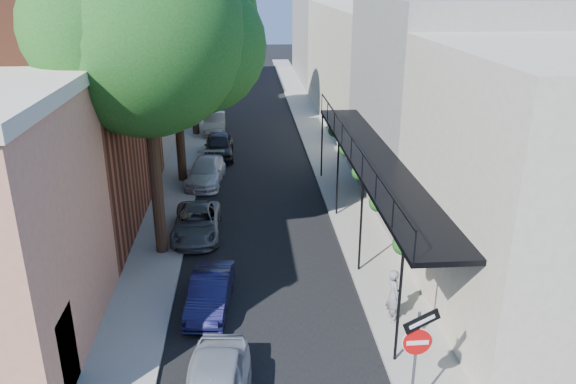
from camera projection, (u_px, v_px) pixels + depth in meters
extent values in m
cube|color=black|center=(253.00, 123.00, 40.07)|extent=(6.00, 64.00, 0.01)
cube|color=gray|center=(197.00, 123.00, 39.76)|extent=(2.00, 64.00, 0.12)
cube|color=gray|center=(309.00, 121.00, 40.34)|extent=(2.00, 64.00, 0.12)
cube|color=beige|center=(67.00, 352.00, 13.68)|extent=(0.10, 1.20, 2.20)
cube|color=brown|center=(6.00, 78.00, 22.31)|extent=(10.00, 12.00, 12.00)
cube|color=gray|center=(128.00, 25.00, 21.95)|extent=(0.06, 7.00, 4.00)
cube|color=gray|center=(105.00, 70.00, 34.09)|extent=(8.00, 12.00, 9.00)
cube|color=beige|center=(142.00, 38.00, 46.94)|extent=(8.00, 16.00, 10.00)
cube|color=tan|center=(164.00, 34.00, 60.33)|extent=(8.00, 12.00, 8.00)
cube|color=beige|center=(572.00, 187.00, 16.48)|extent=(8.00, 9.00, 8.00)
cube|color=gray|center=(458.00, 102.00, 25.14)|extent=(8.00, 10.00, 9.00)
cube|color=beige|center=(380.00, 65.00, 39.28)|extent=(8.00, 20.00, 8.00)
cube|color=gray|center=(339.00, 28.00, 55.68)|extent=(8.00, 16.00, 10.00)
cube|color=black|center=(376.00, 160.00, 20.50)|extent=(2.00, 16.00, 0.15)
cube|color=black|center=(352.00, 137.00, 20.12)|extent=(0.05, 16.00, 0.05)
cylinder|color=black|center=(399.00, 305.00, 14.53)|extent=(0.08, 0.08, 3.40)
cylinder|color=black|center=(322.00, 144.00, 28.49)|extent=(0.08, 0.08, 3.40)
sphere|color=#184915|center=(403.00, 245.00, 15.03)|extent=(0.60, 0.60, 0.60)
sphere|color=#184915|center=(360.00, 172.00, 20.62)|extent=(0.60, 0.60, 0.60)
sphere|color=#184915|center=(335.00, 131.00, 26.20)|extent=(0.60, 0.60, 0.60)
cylinder|color=#595B60|center=(414.00, 367.00, 12.78)|extent=(0.07, 0.07, 2.90)
cylinder|color=red|center=(417.00, 342.00, 12.50)|extent=(0.66, 0.04, 0.66)
cube|color=white|center=(418.00, 343.00, 12.47)|extent=(0.50, 0.02, 0.10)
cylinder|color=white|center=(417.00, 342.00, 12.51)|extent=(0.70, 0.02, 0.70)
cube|color=black|center=(422.00, 321.00, 12.29)|extent=(0.89, 0.15, 0.58)
cube|color=white|center=(422.00, 322.00, 12.26)|extent=(0.60, 0.10, 0.31)
cylinder|color=black|center=(155.00, 165.00, 19.93)|extent=(0.44, 0.44, 7.00)
sphere|color=#184915|center=(143.00, 34.00, 18.31)|extent=(6.80, 6.80, 6.80)
sphere|color=#184915|center=(199.00, 46.00, 19.56)|extent=(4.76, 4.76, 4.76)
cylinder|color=black|center=(179.00, 121.00, 27.50)|extent=(0.44, 0.44, 6.30)
sphere|color=#184915|center=(173.00, 36.00, 26.05)|extent=(6.00, 6.00, 6.00)
sphere|color=#184915|center=(207.00, 44.00, 27.17)|extent=(4.20, 4.20, 4.20)
cylinder|color=black|center=(193.00, 79.00, 35.69)|extent=(0.44, 0.44, 7.35)
sphere|color=#184915|center=(188.00, 1.00, 34.00)|extent=(7.00, 7.00, 7.00)
sphere|color=#184915|center=(218.00, 9.00, 35.28)|extent=(4.90, 4.90, 4.90)
imported|color=#111237|center=(210.00, 292.00, 17.49)|extent=(1.49, 3.50, 1.12)
imported|color=#5A5D62|center=(197.00, 223.00, 22.45)|extent=(1.86, 4.00, 1.11)
imported|color=silver|center=(206.00, 172.00, 28.19)|extent=(2.06, 4.27, 1.20)
imported|color=black|center=(219.00, 146.00, 32.27)|extent=(1.69, 4.06, 1.38)
imported|color=gray|center=(215.00, 123.00, 37.40)|extent=(1.44, 3.97, 1.30)
imported|color=slate|center=(393.00, 295.00, 16.58)|extent=(0.46, 0.65, 1.68)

